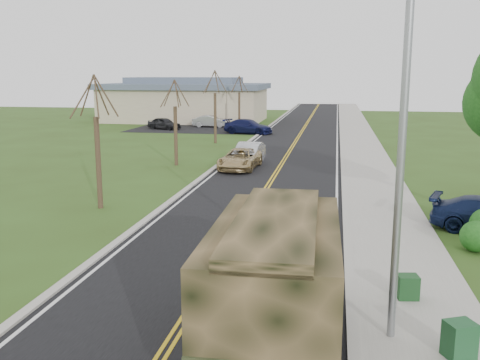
% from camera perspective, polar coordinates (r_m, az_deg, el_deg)
% --- Properties ---
extents(ground, '(160.00, 160.00, 0.00)m').
position_cam_1_polar(ground, '(14.30, -5.47, -13.98)').
color(ground, '#2E4416').
rests_on(ground, ground).
extents(road, '(8.00, 120.00, 0.01)m').
position_cam_1_polar(road, '(52.91, 6.26, 4.59)').
color(road, black).
rests_on(road, ground).
extents(curb_right, '(0.30, 120.00, 0.12)m').
position_cam_1_polar(curb_right, '(52.78, 10.77, 4.50)').
color(curb_right, '#9E998E').
rests_on(curb_right, ground).
extents(sidewalk_right, '(3.20, 120.00, 0.10)m').
position_cam_1_polar(sidewalk_right, '(52.83, 12.67, 4.42)').
color(sidewalk_right, '#9E998E').
rests_on(sidewalk_right, ground).
extents(curb_left, '(0.30, 120.00, 0.10)m').
position_cam_1_polar(curb_left, '(53.35, 1.79, 4.75)').
color(curb_left, '#9E998E').
rests_on(curb_left, ground).
extents(street_light, '(1.65, 0.22, 8.00)m').
position_cam_1_polar(street_light, '(12.12, 16.37, 2.96)').
color(street_light, gray).
rests_on(street_light, ground).
extents(bare_tree_a, '(1.93, 2.26, 6.08)m').
position_cam_1_polar(bare_tree_a, '(25.05, -14.94, 2.94)').
color(bare_tree_a, '#38281C').
rests_on(bare_tree_a, ground).
extents(bare_tree_b, '(1.83, 2.14, 5.73)m').
position_cam_1_polar(bare_tree_b, '(36.21, -6.89, 5.45)').
color(bare_tree_b, '#38281C').
rests_on(bare_tree_b, ground).
extents(bare_tree_c, '(2.04, 2.39, 6.42)m').
position_cam_1_polar(bare_tree_c, '(47.74, -2.67, 7.27)').
color(bare_tree_c, '#38281C').
rests_on(bare_tree_c, ground).
extents(bare_tree_d, '(1.88, 2.20, 5.91)m').
position_cam_1_polar(bare_tree_d, '(59.49, -0.08, 7.85)').
color(bare_tree_d, '#38281C').
rests_on(bare_tree_d, ground).
extents(commercial_building, '(25.50, 21.50, 5.65)m').
position_cam_1_polar(commercial_building, '(71.23, -5.83, 8.46)').
color(commercial_building, tan).
rests_on(commercial_building, ground).
extents(military_truck, '(2.52, 6.87, 3.40)m').
position_cam_1_polar(military_truck, '(11.31, 4.07, -10.23)').
color(military_truck, black).
rests_on(military_truck, ground).
extents(suv_champagne, '(2.47, 4.88, 1.32)m').
position_cam_1_polar(suv_champagne, '(34.67, -0.01, 2.25)').
color(suv_champagne, tan).
rests_on(suv_champagne, ground).
extents(sedan_silver, '(1.81, 4.50, 1.45)m').
position_cam_1_polar(sedan_silver, '(36.69, 0.92, 2.86)').
color(sedan_silver, silver).
rests_on(sedan_silver, ground).
extents(utility_box_near, '(0.75, 0.70, 0.80)m').
position_cam_1_polar(utility_box_near, '(12.82, 22.37, -15.46)').
color(utility_box_near, '#1A4B27').
rests_on(utility_box_near, sidewalk_right).
extents(utility_box_far, '(0.62, 0.54, 0.65)m').
position_cam_1_polar(utility_box_far, '(15.42, 17.44, -10.82)').
color(utility_box_far, '#17411B').
rests_on(utility_box_far, sidewalk_right).
extents(lot_car_dark, '(4.21, 2.92, 1.33)m').
position_cam_1_polar(lot_car_dark, '(60.44, -8.10, 6.00)').
color(lot_car_dark, black).
rests_on(lot_car_dark, ground).
extents(lot_car_silver, '(4.22, 1.58, 1.37)m').
position_cam_1_polar(lot_car_silver, '(62.45, -3.15, 6.28)').
color(lot_car_silver, '#A1A0A5').
rests_on(lot_car_silver, ground).
extents(lot_car_navy, '(5.49, 3.30, 1.49)m').
position_cam_1_polar(lot_car_navy, '(55.47, 0.89, 5.73)').
color(lot_car_navy, '#10143E').
rests_on(lot_car_navy, ground).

